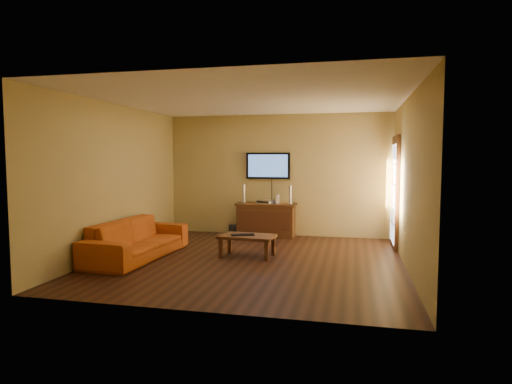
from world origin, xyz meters
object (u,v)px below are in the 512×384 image
(av_receiver, at_px, (266,202))
(media_console, at_px, (266,220))
(speaker_left, at_px, (244,194))
(keyboard, at_px, (242,235))
(sofa, at_px, (138,233))
(coffee_table, at_px, (247,238))
(game_console, at_px, (278,199))
(television, at_px, (268,166))
(speaker_right, at_px, (290,195))
(bottle, at_px, (238,235))
(subwoofer, at_px, (234,230))

(av_receiver, bearing_deg, media_console, -14.38)
(speaker_left, relative_size, keyboard, 0.94)
(sofa, bearing_deg, coffee_table, -71.61)
(game_console, height_order, keyboard, game_console)
(game_console, bearing_deg, speaker_left, -174.93)
(television, xyz_separation_m, speaker_right, (0.53, -0.19, -0.64))
(coffee_table, bearing_deg, television, 91.64)
(media_console, relative_size, speaker_right, 3.30)
(bottle, bearing_deg, av_receiver, 40.90)
(television, xyz_separation_m, subwoofer, (-0.71, -0.27, -1.44))
(television, distance_m, keyboard, 2.51)
(sofa, bearing_deg, game_console, -36.02)
(coffee_table, height_order, subwoofer, coffee_table)
(coffee_table, height_order, speaker_left, speaker_left)
(coffee_table, relative_size, sofa, 0.44)
(television, bearing_deg, speaker_left, -158.16)
(subwoofer, bearing_deg, av_receiver, -17.56)
(television, height_order, av_receiver, television)
(bottle, bearing_deg, keyboard, -71.82)
(keyboard, bearing_deg, speaker_left, 103.87)
(av_receiver, bearing_deg, subwoofer, -150.88)
(sofa, xyz_separation_m, game_console, (2.03, 2.51, 0.39))
(media_console, distance_m, av_receiver, 0.40)
(media_console, relative_size, av_receiver, 3.82)
(sofa, height_order, keyboard, sofa)
(television, distance_m, sofa, 3.42)
(game_console, xyz_separation_m, bottle, (-0.79, -0.46, -0.74))
(media_console, distance_m, subwoofer, 0.76)
(coffee_table, bearing_deg, media_console, 91.81)
(subwoofer, distance_m, bottle, 0.42)
(speaker_right, relative_size, keyboard, 0.92)
(television, relative_size, bottle, 5.30)
(av_receiver, relative_size, game_console, 1.77)
(coffee_table, distance_m, speaker_left, 2.15)
(speaker_left, height_order, av_receiver, speaker_left)
(media_console, xyz_separation_m, bottle, (-0.53, -0.43, -0.28))
(television, bearing_deg, keyboard, -90.35)
(game_console, bearing_deg, media_console, -171.27)
(sofa, bearing_deg, keyboard, -72.02)
(subwoofer, relative_size, keyboard, 0.53)
(television, relative_size, speaker_right, 2.49)
(media_console, height_order, television, television)
(speaker_left, bearing_deg, television, 21.84)
(speaker_left, bearing_deg, av_receiver, 0.89)
(speaker_left, relative_size, speaker_right, 1.03)
(media_console, distance_m, television, 1.21)
(media_console, relative_size, sofa, 0.59)
(speaker_right, distance_m, subwoofer, 1.48)
(subwoofer, bearing_deg, coffee_table, -91.28)
(sofa, xyz_separation_m, speaker_right, (2.31, 2.51, 0.48))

